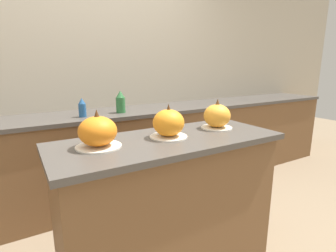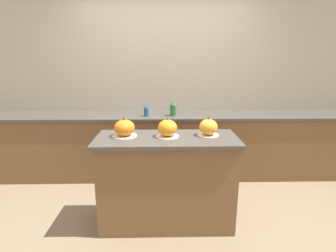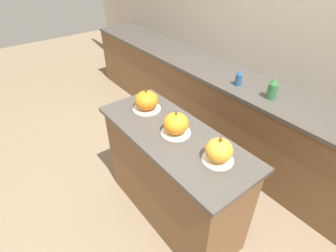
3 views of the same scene
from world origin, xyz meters
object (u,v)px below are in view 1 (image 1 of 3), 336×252
object	(u,v)px
bottle_short	(82,108)
pumpkin_cake_left	(98,132)
pumpkin_cake_right	(217,116)
bottle_tall	(121,102)
pumpkin_cake_center	(169,124)

from	to	relation	value
bottle_short	pumpkin_cake_left	bearing A→B (deg)	-98.44
pumpkin_cake_left	pumpkin_cake_right	size ratio (longest dim) A/B	1.13
pumpkin_cake_left	bottle_tall	distance (m)	1.15
bottle_short	bottle_tall	bearing A→B (deg)	4.61
pumpkin_cake_left	pumpkin_cake_center	size ratio (longest dim) A/B	1.06
pumpkin_cake_center	bottle_short	distance (m)	1.05
pumpkin_cake_right	bottle_tall	size ratio (longest dim) A/B	1.00
pumpkin_cake_left	bottle_short	bearing A→B (deg)	81.56
pumpkin_cake_left	bottle_short	xyz separation A→B (m)	(0.15, 1.00, -0.03)
bottle_tall	bottle_short	world-z (taller)	bottle_tall
pumpkin_cake_left	bottle_short	world-z (taller)	pumpkin_cake_left
pumpkin_cake_left	bottle_tall	xyz separation A→B (m)	(0.51, 1.03, -0.01)
pumpkin_cake_center	pumpkin_cake_right	xyz separation A→B (m)	(0.40, 0.03, -0.00)
pumpkin_cake_right	bottle_tall	world-z (taller)	pumpkin_cake_right
pumpkin_cake_center	bottle_short	xyz separation A→B (m)	(-0.26, 1.02, -0.03)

